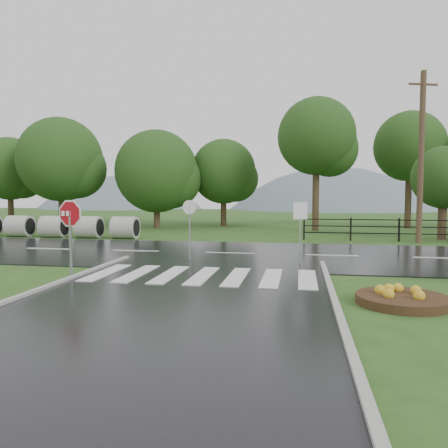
# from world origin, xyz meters

# --- Properties ---
(ground) EXTENTS (120.00, 120.00, 0.00)m
(ground) POSITION_xyz_m (0.00, 0.00, 0.00)
(ground) COLOR #284F1A
(ground) RESTS_ON ground
(main_road) EXTENTS (90.00, 8.00, 0.04)m
(main_road) POSITION_xyz_m (0.00, 10.00, 0.00)
(main_road) COLOR black
(main_road) RESTS_ON ground
(crosswalk) EXTENTS (6.50, 2.80, 0.02)m
(crosswalk) POSITION_xyz_m (0.00, 5.00, 0.06)
(crosswalk) COLOR silver
(crosswalk) RESTS_ON ground
(fence_west) EXTENTS (9.58, 0.08, 1.20)m
(fence_west) POSITION_xyz_m (7.75, 16.00, 0.72)
(fence_west) COLOR black
(fence_west) RESTS_ON ground
(hills) EXTENTS (102.00, 48.00, 48.00)m
(hills) POSITION_xyz_m (3.49, 65.00, -15.54)
(hills) COLOR slate
(hills) RESTS_ON ground
(treeline) EXTENTS (83.20, 5.20, 10.00)m
(treeline) POSITION_xyz_m (1.00, 24.00, 0.00)
(treeline) COLOR #1C3F13
(treeline) RESTS_ON ground
(culvert_pipes) EXTENTS (13.90, 1.20, 1.20)m
(culvert_pipes) POSITION_xyz_m (-12.85, 15.00, 0.60)
(culvert_pipes) COLOR #9E9B93
(culvert_pipes) RESTS_ON ground
(stop_sign) EXTENTS (1.05, 0.23, 2.41)m
(stop_sign) POSITION_xyz_m (-3.68, 4.20, 1.69)
(stop_sign) COLOR #939399
(stop_sign) RESTS_ON ground
(flower_bed) EXTENTS (2.00, 2.00, 0.40)m
(flower_bed) POSITION_xyz_m (5.02, 2.75, 0.15)
(flower_bed) COLOR #332111
(flower_bed) RESTS_ON ground
(reg_sign_small) EXTENTS (0.47, 0.12, 2.15)m
(reg_sign_small) POSITION_xyz_m (2.79, 7.73, 1.53)
(reg_sign_small) COLOR #939399
(reg_sign_small) RESTS_ON ground
(reg_sign_round) EXTENTS (0.51, 0.09, 2.20)m
(reg_sign_round) POSITION_xyz_m (-1.16, 8.02, 1.40)
(reg_sign_round) COLOR #939399
(reg_sign_round) RESTS_ON ground
(utility_pole_east) EXTENTS (1.44, 0.55, 8.35)m
(utility_pole_east) POSITION_xyz_m (8.57, 15.50, 4.24)
(utility_pole_east) COLOR #473523
(utility_pole_east) RESTS_ON ground
(entrance_tree_left) EXTENTS (3.29, 3.29, 4.94)m
(entrance_tree_left) POSITION_xyz_m (10.23, 17.50, 3.27)
(entrance_tree_left) COLOR #3D2B1C
(entrance_tree_left) RESTS_ON ground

